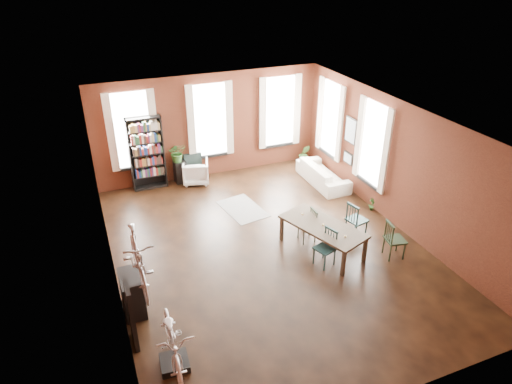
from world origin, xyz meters
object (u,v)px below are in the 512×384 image
cream_sofa (323,171)px  plant_stand (180,172)px  dining_chair_b (307,226)px  dining_chair_d (357,220)px  bookshelf (147,153)px  dining_chair_c (395,240)px  bicycle_floor (171,322)px  console_table (132,293)px  dining_chair_a (325,248)px  white_armchair (196,171)px  dining_table (322,238)px  bike_trainer (175,363)px

cream_sofa → plant_stand: size_ratio=3.03×
dining_chair_b → cream_sofa: size_ratio=0.40×
dining_chair_d → bookshelf: bearing=30.3°
dining_chair_b → dining_chair_c: bearing=50.9°
dining_chair_c → dining_chair_d: (-0.34, 1.06, 0.01)m
bicycle_floor → console_table: bearing=108.1°
dining_chair_c → plant_stand: bearing=43.3°
bookshelf → dining_chair_a: bearing=-61.1°
cream_sofa → console_table: bearing=119.3°
bookshelf → bicycle_floor: 6.93m
cream_sofa → bicycle_floor: (-5.79, -5.17, 0.58)m
dining_chair_b → dining_chair_d: size_ratio=0.88×
white_armchair → console_table: bearing=77.5°
dining_chair_b → dining_chair_d: (1.22, -0.29, 0.06)m
dining_chair_a → console_table: size_ratio=1.10×
dining_chair_a → bicycle_floor: 4.12m
dining_chair_c → dining_chair_b: bearing=59.4°
dining_table → cream_sofa: size_ratio=0.98×
dining_chair_a → dining_chair_b: dining_chair_a is taller
plant_stand → bicycle_floor: size_ratio=0.41×
dining_table → plant_stand: size_ratio=2.97×
dining_table → cream_sofa: cream_sofa is taller
dining_chair_a → dining_chair_d: (1.31, 0.73, 0.03)m
console_table → bicycle_floor: size_ratio=0.47×
white_armchair → bike_trainer: white_armchair is taller
bike_trainer → dining_table: bearing=27.3°
dining_table → dining_chair_d: (1.09, 0.22, 0.12)m
dining_table → bicycle_floor: (-4.00, -2.06, 0.64)m
white_armchair → dining_table: bearing=126.7°
dining_chair_c → plant_stand: (-3.66, 5.65, -0.12)m
cream_sofa → dining_chair_b: bearing=143.6°
bike_trainer → plant_stand: size_ratio=0.69×
dining_chair_b → cream_sofa: dining_chair_b is taller
dining_chair_d → console_table: dining_chair_d is taller
dining_chair_d → dining_chair_a: bearing=106.7°
dining_chair_d → bookshelf: size_ratio=0.43×
dining_chair_a → bicycle_floor: size_ratio=0.52×
white_armchair → bike_trainer: bearing=87.0°
dining_chair_b → plant_stand: dining_chair_b is taller
dining_table → cream_sofa: bearing=40.0°
cream_sofa → dining_table: bearing=150.1°
bike_trainer → plant_stand: (1.80, 6.89, 0.27)m
bike_trainer → plant_stand: plant_stand is taller
console_table → plant_stand: console_table is taller
dining_table → dining_chair_c: bearing=-50.4°
bookshelf → console_table: 5.40m
cream_sofa → console_table: size_ratio=2.60×
dining_chair_d → dining_table: bearing=89.0°
bike_trainer → bicycle_floor: 0.91m
dining_chair_d → bookshelf: bookshelf is taller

